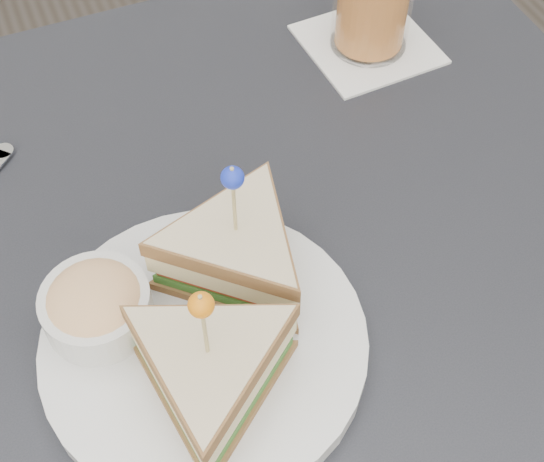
{
  "coord_description": "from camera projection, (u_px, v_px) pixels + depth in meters",
  "views": [
    {
      "loc": [
        -0.13,
        -0.32,
        1.28
      ],
      "look_at": [
        0.01,
        0.01,
        0.8
      ],
      "focal_mm": 50.0,
      "sensor_mm": 36.0,
      "label": 1
    }
  ],
  "objects": [
    {
      "name": "table",
      "position": [
        266.0,
        326.0,
        0.69
      ],
      "size": [
        0.8,
        0.8,
        0.75
      ],
      "color": "black",
      "rests_on": "ground"
    },
    {
      "name": "plate_meal",
      "position": [
        207.0,
        317.0,
        0.56
      ],
      "size": [
        0.29,
        0.29,
        0.15
      ],
      "rotation": [
        0.0,
        0.0,
        0.14
      ],
      "color": "silver",
      "rests_on": "table"
    }
  ]
}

